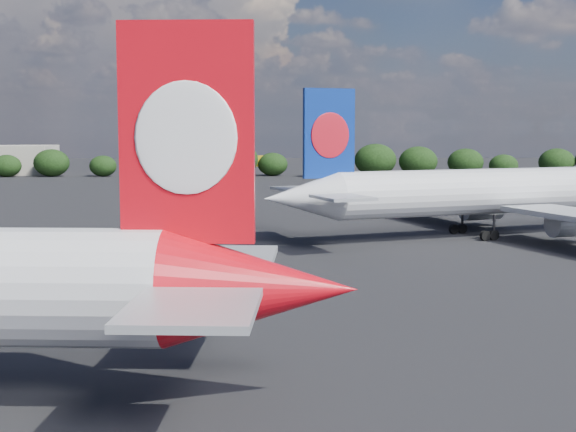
{
  "coord_description": "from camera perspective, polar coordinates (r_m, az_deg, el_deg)",
  "views": [
    {
      "loc": [
        14.63,
        -32.74,
        12.96
      ],
      "look_at": [
        16.0,
        12.0,
        8.0
      ],
      "focal_mm": 50.0,
      "sensor_mm": 36.0,
      "label": 1
    }
  ],
  "objects": [
    {
      "name": "ground",
      "position": [
        94.78,
        -10.62,
        -1.65
      ],
      "size": [
        500.0,
        500.0,
        0.0
      ],
      "primitive_type": "plane",
      "color": "black",
      "rests_on": "ground"
    },
    {
      "name": "china_southern_airliner",
      "position": [
        97.67,
        13.55,
        1.6
      ],
      "size": [
        51.16,
        49.15,
        17.16
      ],
      "color": "silver",
      "rests_on": "ground"
    },
    {
      "name": "highway_sign",
      "position": [
        211.51,
        -10.65,
        3.55
      ],
      "size": [
        6.0,
        0.3,
        4.5
      ],
      "color": "#166E2A",
      "rests_on": "ground"
    },
    {
      "name": "billboard_yellow",
      "position": [
        214.95,
        -2.46,
        3.89
      ],
      "size": [
        5.0,
        0.3,
        5.5
      ],
      "color": "gold",
      "rests_on": "ground"
    },
    {
      "name": "horizon_treeline",
      "position": [
        212.31,
        -2.37,
        3.86
      ],
      "size": [
        202.05,
        15.49,
        9.16
      ],
      "color": "black",
      "rests_on": "ground"
    }
  ]
}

